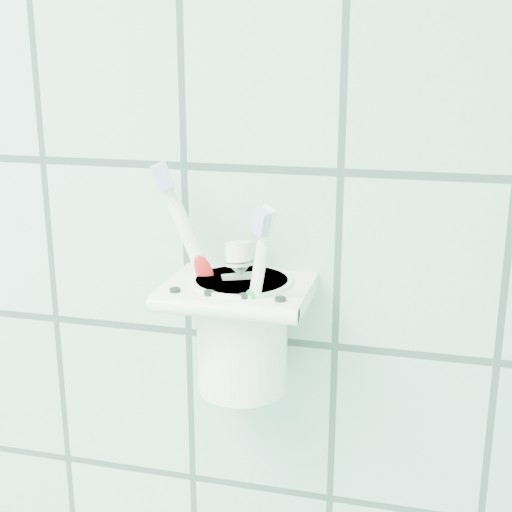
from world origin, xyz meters
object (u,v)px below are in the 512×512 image
(toothbrush_blue, at_px, (257,285))
(toothpaste_tube, at_px, (248,305))
(toothbrush_pink, at_px, (248,266))
(cup, at_px, (242,330))
(toothbrush_orange, at_px, (240,286))
(holder_bracket, at_px, (238,293))

(toothbrush_blue, height_order, toothpaste_tube, toothbrush_blue)
(toothbrush_pink, bearing_deg, toothbrush_blue, -49.74)
(cup, bearing_deg, toothpaste_tube, -37.58)
(toothbrush_pink, distance_m, toothbrush_orange, 0.02)
(toothpaste_tube, bearing_deg, toothbrush_blue, 36.56)
(toothpaste_tube, bearing_deg, toothbrush_pink, 81.80)
(holder_bracket, bearing_deg, cup, 60.51)
(holder_bracket, relative_size, toothbrush_blue, 0.72)
(holder_bracket, xyz_separation_m, toothpaste_tube, (0.01, -0.00, -0.01))
(holder_bracket, height_order, toothbrush_blue, toothbrush_blue)
(toothpaste_tube, bearing_deg, holder_bracket, 147.08)
(cup, xyz_separation_m, toothbrush_orange, (0.00, -0.01, 0.05))
(toothbrush_blue, bearing_deg, toothpaste_tube, -107.86)
(toothbrush_pink, relative_size, toothpaste_tube, 1.58)
(toothbrush_pink, xyz_separation_m, toothbrush_blue, (0.01, -0.00, -0.02))
(holder_bracket, distance_m, toothbrush_blue, 0.02)
(cup, xyz_separation_m, toothbrush_blue, (0.01, 0.00, 0.04))
(toothbrush_pink, distance_m, toothbrush_blue, 0.02)
(toothbrush_orange, bearing_deg, holder_bracket, 155.82)
(toothbrush_orange, relative_size, toothpaste_tube, 1.38)
(cup, relative_size, toothpaste_tube, 0.79)
(toothbrush_pink, height_order, toothbrush_blue, toothbrush_pink)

